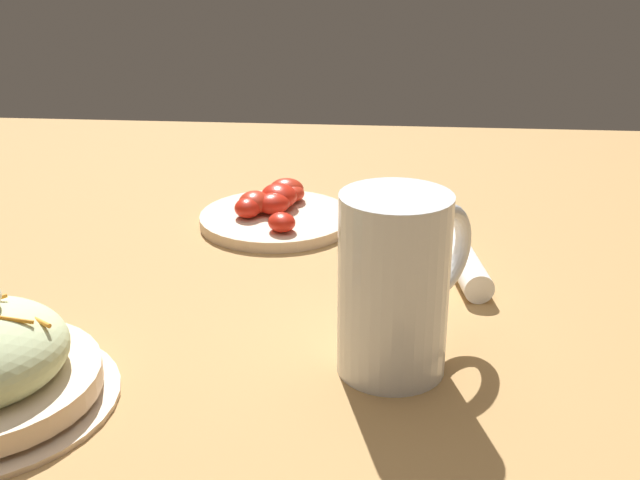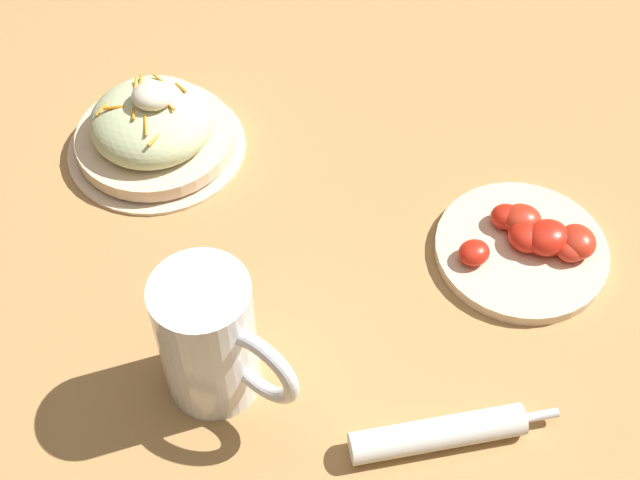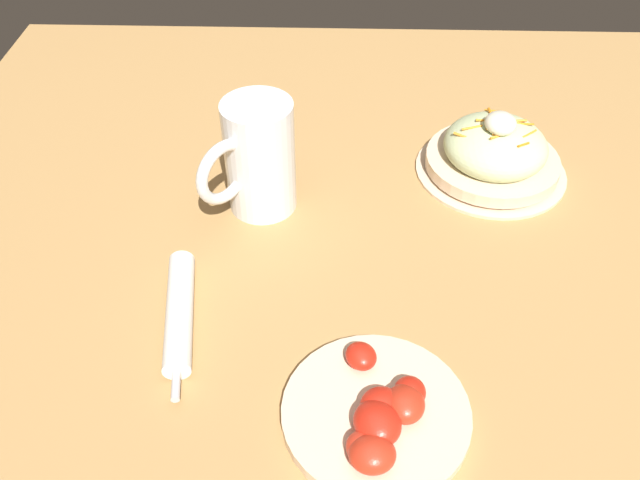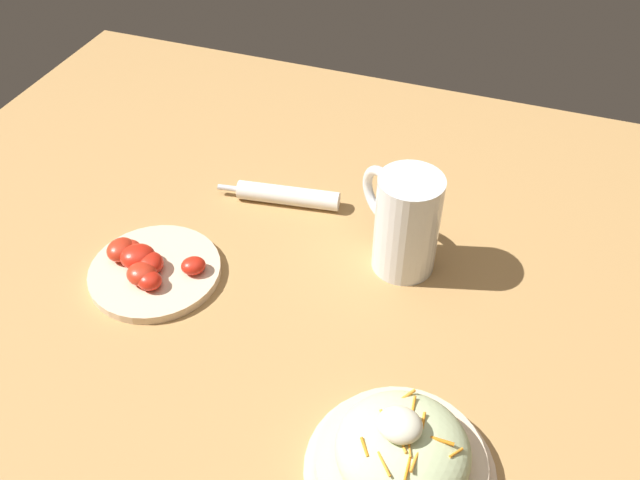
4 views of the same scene
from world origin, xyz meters
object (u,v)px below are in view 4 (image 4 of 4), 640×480
Objects in this scene: beer_mug at (405,227)px; salad_plate at (402,456)px; napkin_roll at (287,195)px; tomato_plate at (150,268)px.

salad_plate is at bearing 104.33° from beer_mug.
beer_mug is at bearing 160.97° from napkin_roll.
beer_mug is 0.24m from napkin_roll.
tomato_plate is at bearing 60.51° from napkin_roll.
napkin_roll is at bearing -53.56° from salad_plate.
salad_plate is at bearing 156.98° from tomato_plate.
salad_plate is 0.35m from beer_mug.
beer_mug is (0.09, -0.33, 0.04)m from salad_plate.
beer_mug reaches higher than salad_plate.
beer_mug reaches higher than napkin_roll.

